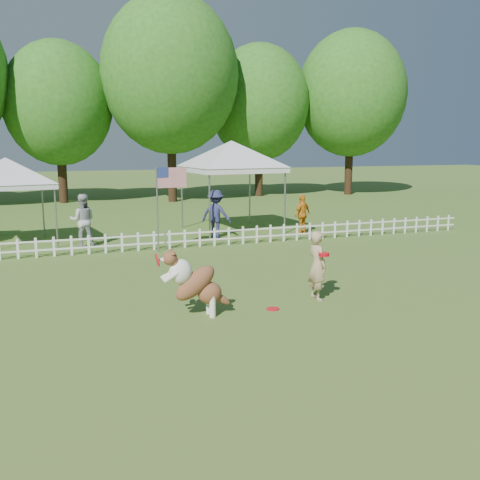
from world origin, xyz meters
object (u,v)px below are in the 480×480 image
Objects in this scene: canopy_tent_left at (8,203)px; spectator_b at (216,214)px; canopy_tent_right at (232,187)px; flag_pole at (157,209)px; handler at (317,265)px; frisbee_on_turf at (273,309)px; spectator_c at (302,214)px; spectator_a at (83,220)px; dog at (196,283)px.

canopy_tent_left is 1.65× the size of spectator_b.
flag_pole is (-3.48, -3.12, -0.35)m from canopy_tent_right.
canopy_tent_right is at bearing -6.79° from canopy_tent_left.
frisbee_on_turf is (-1.16, -0.34, -0.74)m from handler.
handler is 0.88× the size of spectator_b.
frisbee_on_turf is 0.15× the size of spectator_b.
frisbee_on_turf is 9.49m from spectator_c.
handler is 0.87× the size of spectator_a.
spectator_a reaches higher than dog.
dog is 10.55m from canopy_tent_right.
canopy_tent_right is at bearing -11.76° from handler.
handler reaches higher than dog.
canopy_tent_right reaches higher than flag_pole.
flag_pole is at bearing 77.72° from spectator_b.
spectator_b is (4.59, 0.10, -0.01)m from spectator_a.
flag_pole is 1.55× the size of spectator_a.
spectator_a is 1.01× the size of spectator_b.
spectator_b is at bearing 70.96° from dog.
canopy_tent_left is at bearing 119.90° from frisbee_on_turf.
canopy_tent_left reaches higher than dog.
handler is at bearing 39.34° from spectator_c.
spectator_a is at bearing 42.24° from spectator_b.
flag_pole is 1.56× the size of spectator_b.
handler is at bearing 6.22° from dog.
handler is 1.11× the size of dog.
handler is 1.02× the size of spectator_c.
canopy_tent_right is at bearing 36.06° from flag_pole.
frisbee_on_turf is 0.15× the size of spectator_a.
spectator_a is (-5.61, -1.39, -0.82)m from canopy_tent_right.
flag_pole is 3.10m from spectator_b.
handler is 6.70m from flag_pole.
spectator_c is at bearing 52.96° from dog.
canopy_tent_left is at bearing 177.50° from canopy_tent_right.
flag_pole reaches higher than dog.
spectator_a is at bearing 101.41° from dog.
spectator_a is at bearing 24.32° from handler.
flag_pole is (-2.19, 6.30, 0.58)m from handler.
canopy_tent_left is at bearing 112.91° from dog.
spectator_a is (-3.16, 8.37, 0.85)m from frisbee_on_turf.
spectator_c reaches higher than frisbee_on_turf.
spectator_a is (-4.33, 8.03, 0.11)m from handler.
spectator_c is at bearing -143.62° from spectator_b.
spectator_b is (6.84, -0.95, -0.56)m from canopy_tent_left.
flag_pole reaches higher than frisbee_on_turf.
spectator_c is (2.26, -1.55, -0.95)m from canopy_tent_right.
dog is 5.19× the size of frisbee_on_turf.
spectator_a reaches higher than handler.
canopy_tent_right is (2.45, 9.76, 1.67)m from frisbee_on_turf.
flag_pole is 5.98m from spectator_c.
flag_pole reaches higher than spectator_b.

